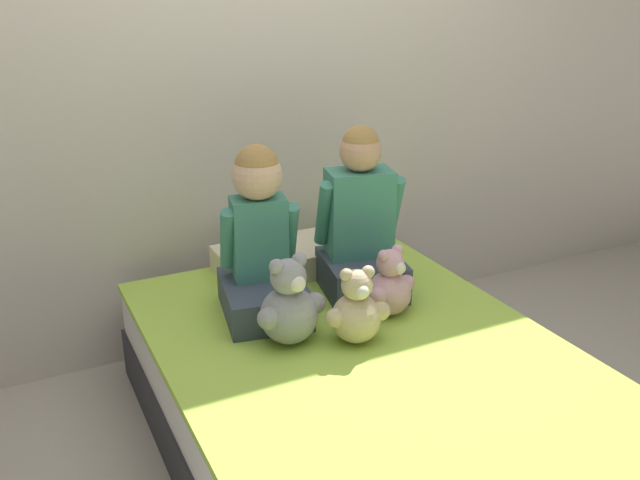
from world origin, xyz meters
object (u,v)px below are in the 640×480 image
at_px(teddy_bear_held_by_right_child, 390,286).
at_px(teddy_bear_between_children, 357,311).
at_px(bed, 371,411).
at_px(child_on_right, 360,226).
at_px(teddy_bear_held_by_left_child, 289,307).
at_px(pillow_at_headboard, 280,260).
at_px(child_on_left, 261,245).

xyz_separation_m(teddy_bear_held_by_right_child, teddy_bear_between_children, (-0.21, -0.13, 0.00)).
relative_size(bed, child_on_right, 2.91).
bearing_deg(child_on_right, teddy_bear_held_by_left_child, -136.52).
height_order(teddy_bear_between_children, pillow_at_headboard, teddy_bear_between_children).
relative_size(bed, teddy_bear_held_by_left_child, 6.07).
bearing_deg(bed, teddy_bear_held_by_right_child, 49.02).
bearing_deg(pillow_at_headboard, bed, -90.00).
xyz_separation_m(bed, teddy_bear_between_children, (0.00, 0.12, 0.34)).
height_order(child_on_right, teddy_bear_between_children, child_on_right).
bearing_deg(teddy_bear_held_by_left_child, teddy_bear_held_by_right_child, -6.83).
bearing_deg(teddy_bear_held_by_left_child, pillow_at_headboard, 59.43).
bearing_deg(bed, child_on_right, 65.75).
height_order(child_on_right, teddy_bear_held_by_right_child, child_on_right).
bearing_deg(pillow_at_headboard, child_on_right, -54.35).
bearing_deg(child_on_left, teddy_bear_held_by_left_child, -80.50).
distance_m(child_on_left, teddy_bear_held_by_left_child, 0.30).
distance_m(bed, teddy_bear_held_by_left_child, 0.47).
relative_size(child_on_right, teddy_bear_held_by_left_child, 2.09).
bearing_deg(teddy_bear_between_children, pillow_at_headboard, 98.50).
xyz_separation_m(child_on_right, teddy_bear_between_children, (-0.22, -0.36, -0.16)).
bearing_deg(teddy_bear_held_by_left_child, child_on_right, 21.45).
distance_m(child_on_right, pillow_at_headboard, 0.43).
bearing_deg(pillow_at_headboard, child_on_left, -124.21).
height_order(teddy_bear_held_by_right_child, pillow_at_headboard, teddy_bear_held_by_right_child).
bearing_deg(teddy_bear_held_by_left_child, child_on_left, 78.51).
relative_size(teddy_bear_held_by_left_child, teddy_bear_held_by_right_child, 1.20).
bearing_deg(teddy_bear_held_by_right_child, child_on_left, 132.39).
xyz_separation_m(bed, teddy_bear_held_by_left_child, (-0.21, 0.22, 0.35)).
distance_m(teddy_bear_held_by_right_child, pillow_at_headboard, 0.59).
xyz_separation_m(child_on_left, teddy_bear_between_children, (0.20, -0.37, -0.15)).
relative_size(child_on_right, teddy_bear_held_by_right_child, 2.49).
bearing_deg(pillow_at_headboard, teddy_bear_between_children, -89.99).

